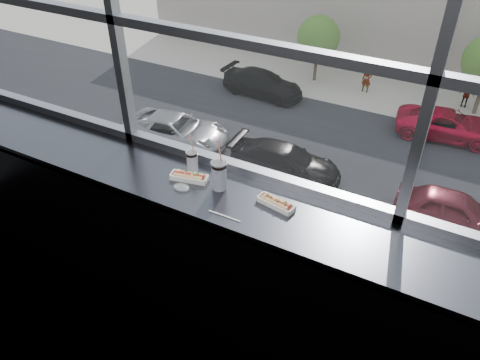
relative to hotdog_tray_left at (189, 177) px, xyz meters
The scene contains 20 objects.
wall_back_lower 0.70m from the hotdog_tray_left, 37.79° to the left, with size 6.00×6.00×0.00m, color black.
counter 0.33m from the hotdog_tray_left, ahead, with size 6.00×0.55×0.06m, color #47494F.
counter_fascia 0.72m from the hotdog_tray_left, 41.18° to the right, with size 6.00×0.04×1.04m, color #47494F.
hotdog_tray_left is the anchor object (origin of this frame).
hotdog_tray_right 0.62m from the hotdog_tray_left, ahead, with size 0.26×0.12×0.06m.
soda_cup_left 0.12m from the hotdog_tray_left, 109.25° to the left, with size 0.08×0.08×0.30m.
soda_cup_right 0.24m from the hotdog_tray_left, ahead, with size 0.10×0.10×0.38m.
loose_straw 0.45m from the hotdog_tray_left, 28.83° to the right, with size 0.01×0.01×0.22m, color white.
wrapper 0.11m from the hotdog_tray_left, 84.04° to the right, with size 0.11×0.08×0.03m, color silver.
plaza_ground 45.40m from the hotdog_tray_left, 89.58° to the left, with size 120.00×120.00×0.00m, color #B3AA96.
street_asphalt 23.59m from the hotdog_tray_left, 89.09° to the left, with size 80.00×10.00×0.06m, color black.
far_sidewalk 30.74m from the hotdog_tray_left, 89.35° to the left, with size 80.00×6.00×0.04m, color #B3AA96.
car_far_b 26.64m from the hotdog_tray_left, 88.13° to the left, with size 6.34×2.64×2.11m, color #BF001F.
car_near_c 19.72m from the hotdog_tray_left, 82.27° to the left, with size 6.72×2.80×2.24m, color maroon.
car_near_b 20.44m from the hotdog_tray_left, 109.69° to the left, with size 6.64×2.77×2.21m, color black.
car_near_a 23.22m from the hotdog_tray_left, 127.51° to the left, with size 6.78×2.83×2.26m, color gray.
car_far_a 28.80m from the hotdog_tray_left, 114.36° to the left, with size 6.48×2.70×2.16m, color black.
pedestrian_b 31.04m from the hotdog_tray_left, 87.59° to the left, with size 0.82×0.62×1.85m, color #66605B.
pedestrian_a 30.56m from the hotdog_tray_left, 100.13° to the left, with size 0.94×0.71×2.12m, color #66605B.
tree_left 30.92m from the hotdog_tray_left, 107.27° to the left, with size 2.95×2.95×4.61m.
Camera 1 is at (1.17, -0.81, 2.92)m, focal length 35.00 mm.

